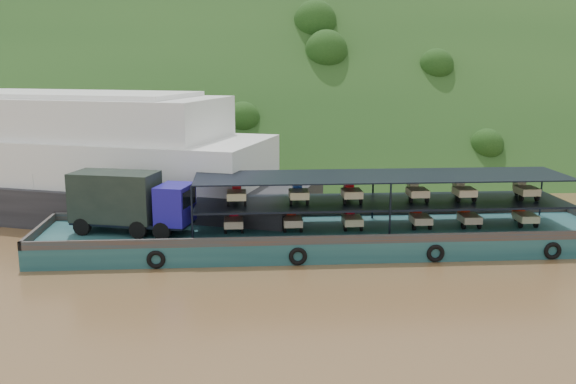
{
  "coord_description": "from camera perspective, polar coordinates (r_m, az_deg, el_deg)",
  "views": [
    {
      "loc": [
        -4.97,
        -37.24,
        11.5
      ],
      "look_at": [
        -2.0,
        3.0,
        3.2
      ],
      "focal_mm": 40.0,
      "sensor_mm": 36.0,
      "label": 1
    }
  ],
  "objects": [
    {
      "name": "ground",
      "position": [
        39.29,
        3.25,
        -5.41
      ],
      "size": [
        160.0,
        160.0,
        0.0
      ],
      "primitive_type": "plane",
      "color": "brown",
      "rests_on": "ground"
    },
    {
      "name": "hillside",
      "position": [
        74.3,
        -0.33,
        2.72
      ],
      "size": [
        140.0,
        39.6,
        39.6
      ],
      "primitive_type": "cube",
      "rotation": [
        0.79,
        0.0,
        0.0
      ],
      "color": "#163613",
      "rests_on": "ground"
    },
    {
      "name": "cargo_barge",
      "position": [
        39.93,
        1.43,
        -3.29
      ],
      "size": [
        35.0,
        7.18,
        4.9
      ],
      "color": "#133D43",
      "rests_on": "ground"
    },
    {
      "name": "passenger_ferry",
      "position": [
        54.29,
        -22.33,
        2.78
      ],
      "size": [
        46.46,
        26.25,
        9.18
      ],
      "rotation": [
        0.0,
        0.0,
        -0.35
      ],
      "color": "black",
      "rests_on": "ground"
    }
  ]
}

